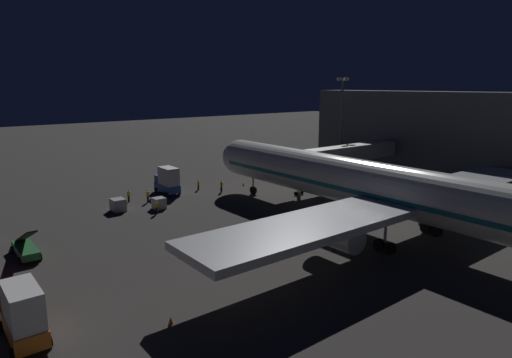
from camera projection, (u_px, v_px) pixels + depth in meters
name	position (u px, v px, depth m)	size (l,w,h in m)	color
ground_plane	(331.00, 219.00, 54.16)	(320.00, 320.00, 0.00)	#383533
airliner_at_gate	(421.00, 197.00, 43.96)	(50.92, 68.36, 17.31)	silver
jet_bridge	(336.00, 155.00, 69.47)	(24.59, 3.40, 6.76)	#9E9E99
apron_floodlight_mast	(341.00, 117.00, 83.65)	(2.90, 0.50, 17.48)	#59595E
catering_truck	(167.00, 180.00, 66.25)	(2.36, 4.97, 4.07)	#234C9E
belt_loader	(25.00, 248.00, 42.01)	(1.96, 8.56, 3.71)	#287038
cargo_truck_aft	(22.00, 312.00, 28.06)	(2.36, 5.58, 3.89)	orange
baggage_container_near_belt	(159.00, 203.00, 58.37)	(1.51, 1.51, 1.48)	#B7BABF
baggage_container_mid_row	(118.00, 205.00, 57.29)	(1.64, 1.89, 1.62)	#B7BABF
ground_crew_near_nose_gear	(198.00, 184.00, 68.82)	(0.40, 0.40, 1.70)	black
ground_crew_by_belt_loader	(129.00, 195.00, 61.68)	(0.40, 0.40, 1.79)	black
ground_crew_marshaller_fwd	(156.00, 206.00, 55.98)	(0.40, 0.40, 1.75)	black
ground_crew_under_port_wing	(148.00, 195.00, 61.44)	(0.40, 0.40, 1.83)	black
ground_crew_by_tug	(221.00, 185.00, 67.46)	(0.40, 0.40, 1.85)	black
traffic_cone_nose_port	(243.00, 184.00, 71.71)	(0.36, 0.36, 0.55)	orange
traffic_cone_nose_starboard	(221.00, 188.00, 69.06)	(0.36, 0.36, 0.55)	orange
traffic_cone_wingtip_svc_side	(171.00, 320.00, 30.26)	(0.36, 0.36, 0.55)	orange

